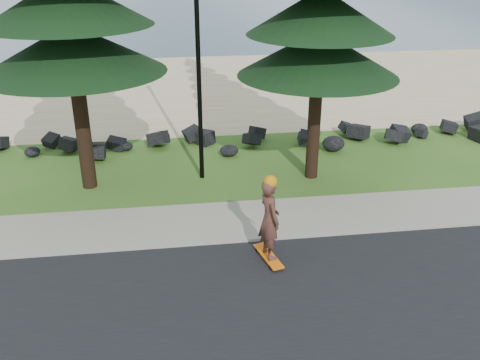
% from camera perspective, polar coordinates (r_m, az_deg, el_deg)
% --- Properties ---
extents(ground, '(160.00, 160.00, 0.00)m').
position_cam_1_polar(ground, '(14.41, -3.14, -4.90)').
color(ground, '#355C1C').
rests_on(ground, ground).
extents(road, '(160.00, 7.00, 0.02)m').
position_cam_1_polar(road, '(10.74, -0.98, -16.67)').
color(road, black).
rests_on(road, ground).
extents(kerb, '(160.00, 0.20, 0.10)m').
position_cam_1_polar(kerb, '(13.61, -2.82, -6.57)').
color(kerb, '#9A978B').
rests_on(kerb, ground).
extents(sidewalk, '(160.00, 2.00, 0.08)m').
position_cam_1_polar(sidewalk, '(14.57, -3.22, -4.38)').
color(sidewalk, '#9C9483').
rests_on(sidewalk, ground).
extents(beach_sand, '(160.00, 15.00, 0.01)m').
position_cam_1_polar(beach_sand, '(27.94, -5.76, 9.81)').
color(beach_sand, tan).
rests_on(beach_sand, ground).
extents(ocean, '(160.00, 58.00, 0.01)m').
position_cam_1_polar(ocean, '(63.91, -7.31, 18.07)').
color(ocean, '#334E61').
rests_on(ocean, ground).
extents(seawall_boulders, '(60.00, 2.40, 1.10)m').
position_cam_1_polar(seawall_boulders, '(19.48, -4.57, 3.18)').
color(seawall_boulders, black).
rests_on(seawall_boulders, ground).
extents(lamp_post, '(0.25, 0.14, 8.14)m').
position_cam_1_polar(lamp_post, '(16.02, -4.51, 13.90)').
color(lamp_post, black).
rests_on(lamp_post, ground).
extents(skateboarder, '(0.63, 1.22, 2.21)m').
position_cam_1_polar(skateboarder, '(12.42, 3.15, -4.23)').
color(skateboarder, orange).
rests_on(skateboarder, ground).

